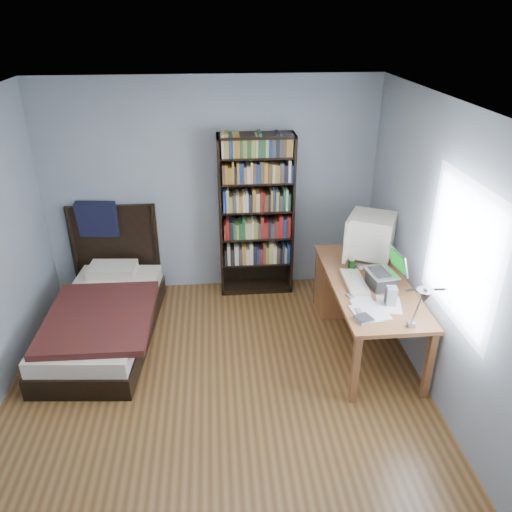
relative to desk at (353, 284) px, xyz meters
name	(u,v)px	position (x,y,z in m)	size (l,w,h in m)	color
room	(216,277)	(-1.48, -1.21, 0.83)	(4.20, 4.24, 2.50)	brown
desk	(353,284)	(0.00, 0.00, 0.00)	(0.75, 1.73, 0.73)	brown
crt_monitor	(369,236)	(0.09, -0.06, 0.61)	(0.63, 0.57, 0.53)	beige
laptop	(383,277)	(0.09, -0.58, 0.42)	(0.35, 0.34, 0.38)	#2D2D30
desk_lamp	(423,299)	(0.00, -1.63, 0.81)	(0.24, 0.53, 0.63)	#99999E
keyboard	(355,282)	(-0.15, -0.51, 0.33)	(0.19, 0.49, 0.03)	beige
speaker	(391,296)	(0.06, -0.91, 0.40)	(0.09, 0.09, 0.18)	gray
soda_can	(351,265)	(-0.12, -0.23, 0.37)	(0.06, 0.06, 0.12)	#073913
mouse	(360,267)	(-0.02, -0.21, 0.33)	(0.06, 0.10, 0.03)	silver
phone_silver	(350,296)	(-0.26, -0.75, 0.32)	(0.05, 0.09, 0.02)	silver
phone_grey	(358,311)	(-0.25, -1.01, 0.32)	(0.04, 0.08, 0.02)	gray
external_drive	(364,319)	(-0.24, -1.13, 0.32)	(0.13, 0.13, 0.03)	gray
bookshelf	(256,216)	(-1.00, 0.73, 0.53)	(0.86, 0.30, 1.90)	black
bed	(105,312)	(-2.66, -0.07, -0.16)	(1.11, 2.07, 1.16)	black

